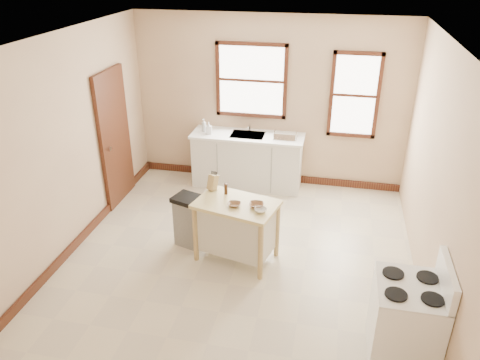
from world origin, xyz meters
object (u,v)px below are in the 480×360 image
Objects in this scene: dish_rack at (285,136)px; bowl_a at (234,205)px; soap_bottle_b at (209,128)px; pepper_grinder at (226,189)px; bowl_b at (256,205)px; kitchen_island at (237,231)px; bowl_c at (260,210)px; knife_block at (213,183)px; gas_stove at (407,311)px; trash_bin at (189,221)px; soap_bottle_a at (204,125)px.

dish_rack is 2.34× the size of bowl_a.
soap_bottle_b reaches higher than pepper_grinder.
kitchen_island is at bearing 171.36° from bowl_b.
soap_bottle_b is 2.30m from bowl_a.
bowl_c is at bearing -11.86° from kitchen_island.
knife_block is 1.32× the size of bowl_c.
knife_block is at bearing 146.32° from gas_stove.
bowl_b reaches higher than kitchen_island.
bowl_a is (0.90, -2.11, -0.18)m from soap_bottle_b.
bowl_b is 0.25× the size of trash_bin.
knife_block is 0.28× the size of trash_bin.
pepper_grinder is 0.95× the size of bowl_a.
bowl_b is 0.14m from bowl_c.
dish_rack is 2.48× the size of pepper_grinder.
bowl_c is (-0.02, -2.24, -0.12)m from dish_rack.
bowl_a is at bearing -40.55° from soap_bottle_a.
kitchen_island is at bearing -10.88° from knife_block.
knife_block is 0.18× the size of gas_stove.
kitchen_island is 0.70m from knife_block.
pepper_grinder is at bearing 145.11° from bowl_c.
soap_bottle_b is 2.38m from bowl_b.
soap_bottle_b is 1.97m from pepper_grinder.
gas_stove reaches higher than kitchen_island.
trash_bin is (0.21, -1.83, -0.66)m from soap_bottle_b.
soap_bottle_b is 0.20× the size of kitchen_island.
bowl_c is 0.21× the size of trash_bin.
bowl_a is 1.05× the size of bowl_c.
bowl_c is at bearing -0.70° from trash_bin.
dish_rack is 2.24m from bowl_c.
soap_bottle_a reaches higher than dish_rack.
soap_bottle_a is 0.22× the size of kitchen_island.
kitchen_island reaches higher than trash_bin.
knife_block is at bearing 148.02° from bowl_c.
soap_bottle_b reaches higher than knife_block.
bowl_b is at bearing 4.99° from kitchen_island.
soap_bottle_b is 1.00× the size of knife_block.
soap_bottle_a is at bearing 120.67° from bowl_b.
knife_block is 0.72m from bowl_b.
soap_bottle_a is 1.38× the size of bowl_a.
soap_bottle_b is 1.12× the size of bowl_b.
soap_bottle_b is 0.18× the size of gas_stove.
pepper_grinder is (0.73, -1.82, -0.12)m from soap_bottle_b.
dish_rack is at bearing 23.31° from soap_bottle_a.
bowl_a is at bearing -171.02° from bowl_b.
gas_stove is (2.13, -1.47, -0.34)m from pepper_grinder.
soap_bottle_a is 1.09× the size of soap_bottle_b.
pepper_grinder is 0.84× the size of bowl_b.
bowl_b is at bearing -28.48° from pepper_grinder.
knife_block is at bearing 135.14° from bowl_a.
bowl_a is at bearing -58.48° from pepper_grinder.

